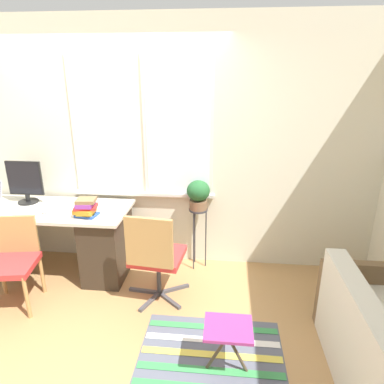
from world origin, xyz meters
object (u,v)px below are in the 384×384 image
Objects in this scene: potted_plant at (198,194)px; monitor at (25,182)px; book_stack at (86,208)px; desk_chair_wooden at (12,259)px; mouse at (45,212)px; office_chair_swivel at (155,256)px; plant_stand at (198,219)px; folding_stool at (228,332)px; keyboard at (16,212)px.

monitor is at bearing -176.02° from potted_plant.
book_stack is 0.29× the size of desk_chair_wooden.
mouse is 0.08× the size of office_chair_swivel.
plant_stand is (1.09, 0.44, -0.27)m from book_stack.
folding_stool is (0.69, -0.79, -0.13)m from office_chair_swivel.
keyboard is at bearing -82.52° from monitor.
office_chair_swivel is at bearing -16.68° from book_stack.
office_chair_swivel reaches higher than keyboard.
monitor is 0.66× the size of plant_stand.
monitor is 0.90m from desk_chair_wooden.
book_stack is at bearing -157.74° from plant_stand.
monitor reaches higher than keyboard.
office_chair_swivel is (1.53, -0.53, -0.51)m from monitor.
keyboard reaches higher than folding_stool.
mouse is at bearing -165.00° from potted_plant.
keyboard is at bearing -176.66° from mouse.
book_stack reaches higher than office_chair_swivel.
office_chair_swivel is (1.19, -0.25, -0.30)m from mouse.
keyboard is at bearing 178.88° from book_stack.
monitor is 0.87m from book_stack.
mouse reaches higher than keyboard.
mouse is 1.60m from potted_plant.
folding_stool is at bearing -30.82° from monitor.
desk_chair_wooden is 0.89× the size of office_chair_swivel.
mouse is 0.30× the size of book_stack.
plant_stand reaches higher than folding_stool.
potted_plant is (1.69, 0.83, 0.42)m from desk_chair_wooden.
desk_chair_wooden is at bearing -74.70° from monitor.
folding_stool is (0.34, -1.46, -0.23)m from plant_stand.
monitor reaches higher than office_chair_swivel.
mouse is at bearing -165.00° from plant_stand.
keyboard is 0.31m from mouse.
mouse is at bearing -5.88° from office_chair_swivel.
office_chair_swivel is 0.85m from potted_plant.
keyboard is 1.30× the size of potted_plant.
monitor is 1.89m from potted_plant.
plant_stand is at bearing 13.14° from keyboard.
plant_stand is (1.84, 0.43, -0.19)m from keyboard.
monitor reaches higher than mouse.
potted_plant reaches higher than book_stack.
monitor reaches higher than desk_chair_wooden.
plant_stand is 2.21× the size of potted_plant.
potted_plant is (1.88, 0.13, -0.11)m from monitor.
book_stack is 0.26× the size of office_chair_swivel.
office_chair_swivel is at bearing -117.76° from potted_plant.
office_chair_swivel is (1.49, -0.24, -0.29)m from keyboard.
mouse is 2.19m from folding_stool.
monitor is 0.38m from keyboard.
folding_stool is (2.03, -0.63, -0.11)m from desk_chair_wooden.
potted_plant is 1.59m from folding_stool.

